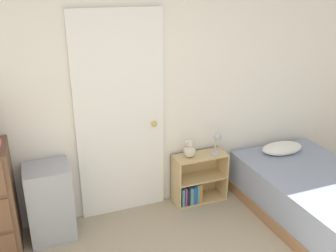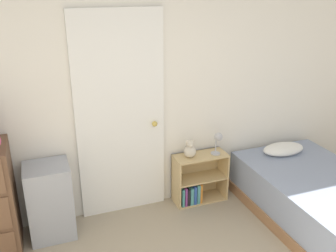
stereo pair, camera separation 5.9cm
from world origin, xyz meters
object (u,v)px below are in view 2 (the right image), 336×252
storage_bin (50,201)px  teddy_bear (190,150)px  bookshelf (196,182)px  desk_lamp (218,139)px  bed (320,200)px

storage_bin → teddy_bear: (1.46, 0.06, 0.27)m
bookshelf → desk_lamp: size_ratio=2.34×
storage_bin → bed: size_ratio=0.40×
storage_bin → bed: (2.57, -0.72, -0.13)m
teddy_bear → storage_bin: bearing=-177.6°
bookshelf → bed: bed is taller
bed → desk_lamp: bearing=136.8°
teddy_bear → bed: bearing=-35.4°
teddy_bear → bookshelf: bearing=3.9°
teddy_bear → desk_lamp: bearing=-6.8°
bookshelf → teddy_bear: teddy_bear is taller
storage_bin → bookshelf: bearing=2.5°
desk_lamp → bookshelf: bearing=169.2°
desk_lamp → bed: bearing=-43.2°
teddy_bear → bed: size_ratio=0.11×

